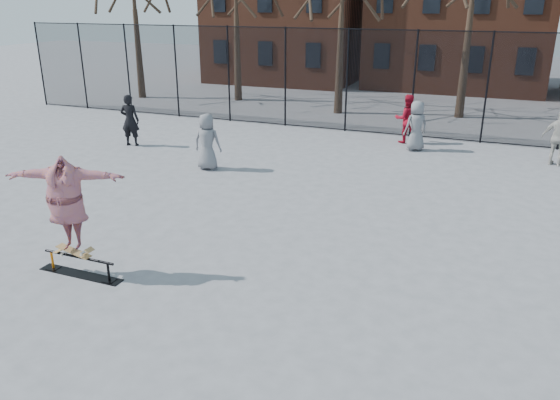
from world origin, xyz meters
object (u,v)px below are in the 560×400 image
at_px(bystander_black, 130,120).
at_px(skateboard, 74,253).
at_px(skater, 67,207).
at_px(bystander_extra, 416,126).
at_px(bystander_grey, 207,142).
at_px(bystander_red, 407,119).
at_px(bystander_white, 560,138).
at_px(skate_rail, 80,267).

bearing_deg(bystander_black, skateboard, 107.31).
distance_m(skater, bystander_extra, 12.72).
height_order(bystander_grey, bystander_extra, bystander_grey).
distance_m(bystander_grey, bystander_red, 7.70).
bearing_deg(bystander_white, bystander_red, 3.48).
bearing_deg(skateboard, bystander_red, 72.35).
height_order(bystander_grey, bystander_white, bystander_white).
bearing_deg(bystander_red, skate_rail, 50.49).
relative_size(skate_rail, bystander_grey, 1.04).
distance_m(bystander_grey, bystander_extra, 7.36).
relative_size(skateboard, bystander_extra, 0.45).
relative_size(skateboard, bystander_grey, 0.44).
relative_size(skater, bystander_red, 1.25).
height_order(bystander_grey, bystander_red, bystander_red).
height_order(bystander_red, bystander_extra, bystander_red).
bearing_deg(bystander_red, bystander_grey, 25.90).
bearing_deg(bystander_black, bystander_grey, 145.71).
xyz_separation_m(skateboard, bystander_grey, (-1.04, 7.12, 0.43)).
bearing_deg(bystander_grey, bystander_white, -162.84).
distance_m(skater, bystander_white, 14.80).
xyz_separation_m(skateboard, skater, (-0.00, 0.00, 0.95)).
bearing_deg(skateboard, bystander_grey, 98.35).
height_order(skateboard, bystander_grey, bystander_grey).
bearing_deg(bystander_extra, skateboard, 30.53).
xyz_separation_m(bystander_white, bystander_extra, (-4.50, 0.19, -0.02)).
xyz_separation_m(skateboard, bystander_white, (9.10, 11.67, 0.45)).
bearing_deg(skateboard, bystander_white, 52.06).
bearing_deg(bystander_black, bystander_extra, -174.91).
xyz_separation_m(bystander_red, bystander_white, (5.01, -1.18, 0.01)).
bearing_deg(bystander_white, bystander_black, 28.64).
relative_size(bystander_grey, bystander_black, 0.95).
height_order(skate_rail, bystander_grey, bystander_grey).
bearing_deg(bystander_grey, bystander_black, -28.28).
bearing_deg(bystander_white, bystander_grey, 40.95).
height_order(skate_rail, bystander_white, bystander_white).
distance_m(skate_rail, bystander_grey, 7.24).
bearing_deg(bystander_black, bystander_white, 178.85).
bearing_deg(bystander_extra, bystander_white, 139.35).
height_order(skate_rail, skateboard, skateboard).
bearing_deg(skater, skateboard, -19.38).
bearing_deg(bystander_black, bystander_red, -168.61).
relative_size(skateboard, bystander_white, 0.43).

